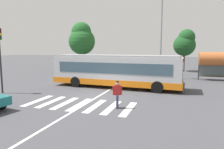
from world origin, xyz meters
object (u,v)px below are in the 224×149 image
city_transit_bus (116,71)px  bus_stop_shelter (217,59)px  background_tree_right (185,43)px  parked_car_black (159,68)px  parked_car_red (124,67)px  pedestrian_crossing_street (117,93)px  parked_car_charcoal (107,67)px  parked_car_champagne (142,67)px  twin_arm_street_lamp (161,27)px  traffic_light_near_corner (0,51)px  background_tree_left (82,39)px

city_transit_bus → bus_stop_shelter: bearing=37.9°
background_tree_right → parked_car_black: bearing=-134.5°
parked_car_red → bus_stop_shelter: (12.30, -4.97, 1.65)m
pedestrian_crossing_street → parked_car_red: pedestrian_crossing_street is taller
bus_stop_shelter → pedestrian_crossing_street: bearing=-118.5°
background_tree_right → bus_stop_shelter: bearing=-69.2°
parked_car_charcoal → parked_car_champagne: size_ratio=0.99×
twin_arm_street_lamp → traffic_light_near_corner: bearing=-133.6°
parked_car_charcoal → city_transit_bus: bearing=-67.4°
parked_car_champagne → background_tree_left: 11.57m
parked_car_red → traffic_light_near_corner: bearing=-107.4°
parked_car_black → background_tree_left: size_ratio=0.57×
pedestrian_crossing_street → parked_car_black: (0.77, 19.33, -0.20)m
pedestrian_crossing_street → parked_car_black: 19.35m
city_transit_bus → twin_arm_street_lamp: twin_arm_street_lamp is taller
parked_car_champagne → parked_car_black: size_ratio=1.01×
parked_car_black → bus_stop_shelter: bus_stop_shelter is taller
bus_stop_shelter → background_tree_right: size_ratio=0.59×
pedestrian_crossing_street → background_tree_right: background_tree_right is taller
pedestrian_crossing_street → parked_car_champagne: 19.52m
city_transit_bus → traffic_light_near_corner: (-8.15, -5.34, 1.91)m
city_transit_bus → twin_arm_street_lamp: (3.50, 6.90, 4.62)m
pedestrian_crossing_street → traffic_light_near_corner: size_ratio=0.33×
parked_car_champagne → twin_arm_street_lamp: twin_arm_street_lamp is taller
city_transit_bus → twin_arm_street_lamp: bearing=63.1°
parked_car_black → bus_stop_shelter: (6.91, -5.20, 1.65)m
parked_car_champagne → parked_car_black: 2.54m
traffic_light_near_corner → background_tree_right: background_tree_right is taller
background_tree_right → twin_arm_street_lamp: bearing=-107.1°
parked_car_black → twin_arm_street_lamp: size_ratio=0.44×
background_tree_left → background_tree_right: bearing=8.8°
city_transit_bus → parked_car_red: size_ratio=2.73×
parked_car_charcoal → twin_arm_street_lamp: 11.68m
pedestrian_crossing_street → parked_car_champagne: size_ratio=0.37×
parked_car_red → twin_arm_street_lamp: (6.02, -5.68, 5.44)m
parked_car_charcoal → traffic_light_near_corner: 18.28m
traffic_light_near_corner → parked_car_champagne: bearing=65.1°
city_transit_bus → pedestrian_crossing_street: bearing=-72.1°
parked_car_black → bus_stop_shelter: size_ratio=1.16×
city_transit_bus → bus_stop_shelter: (9.78, 7.60, 0.83)m
pedestrian_crossing_street → bus_stop_shelter: (7.68, 14.13, 1.45)m
parked_car_charcoal → background_tree_right: 12.82m
parked_car_champagne → twin_arm_street_lamp: bearing=-62.3°
twin_arm_street_lamp → background_tree_right: twin_arm_street_lamp is taller
parked_car_charcoal → background_tree_right: bearing=18.7°
city_transit_bus → traffic_light_near_corner: bearing=-146.7°
parked_car_champagne → city_transit_bus: bearing=-91.5°
pedestrian_crossing_street → city_transit_bus: bearing=107.9°
pedestrian_crossing_street → parked_car_charcoal: size_ratio=0.38×
twin_arm_street_lamp → pedestrian_crossing_street: bearing=-95.9°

